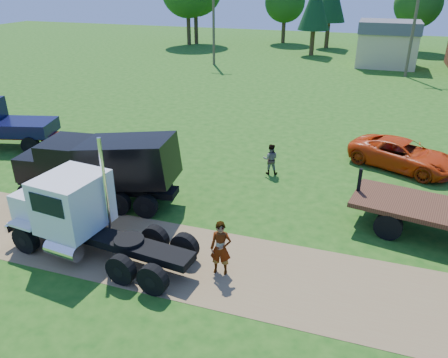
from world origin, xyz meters
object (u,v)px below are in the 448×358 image
(white_semi_tractor, at_px, (76,214))
(orange_pickup, at_px, (403,155))
(black_dump_truck, at_px, (101,165))
(spectator_a, at_px, (221,248))

(white_semi_tractor, relative_size, orange_pickup, 1.36)
(white_semi_tractor, distance_m, orange_pickup, 16.15)
(black_dump_truck, distance_m, orange_pickup, 14.88)
(white_semi_tractor, bearing_deg, spectator_a, 9.49)
(black_dump_truck, distance_m, spectator_a, 7.29)
(spectator_a, bearing_deg, orange_pickup, 54.33)
(orange_pickup, relative_size, spectator_a, 2.75)
(black_dump_truck, height_order, orange_pickup, black_dump_truck)
(white_semi_tractor, xyz_separation_m, spectator_a, (5.29, 0.30, -0.49))
(white_semi_tractor, height_order, spectator_a, white_semi_tractor)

